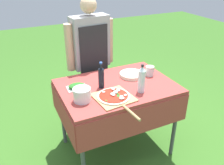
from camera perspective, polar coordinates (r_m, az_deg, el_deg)
ground_plane at (r=2.80m, az=1.06°, el=-15.29°), size 12.00×12.00×0.00m
prep_table at (r=2.38m, az=1.20°, el=-2.56°), size 1.14×0.82×0.81m
person_cook at (r=2.77m, az=-5.15°, el=6.71°), size 0.59×0.23×1.57m
pizza_on_peel at (r=2.10m, az=0.60°, el=-3.52°), size 0.35×0.57×0.06m
oil_bottle at (r=2.24m, az=-2.61°, el=1.17°), size 0.06×0.06×0.26m
water_bottle at (r=2.17m, az=7.15°, el=0.80°), size 0.07×0.07×0.27m
herb_container at (r=2.29m, az=-8.49°, el=-0.86°), size 0.19×0.14×0.05m
mixing_tub at (r=2.06m, az=-7.23°, el=-2.90°), size 0.16×0.16×0.12m
plate_stack at (r=2.51m, az=4.72°, el=1.91°), size 0.25×0.25×0.03m
sauce_jar at (r=2.54m, az=9.05°, el=2.64°), size 0.09×0.09×0.10m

